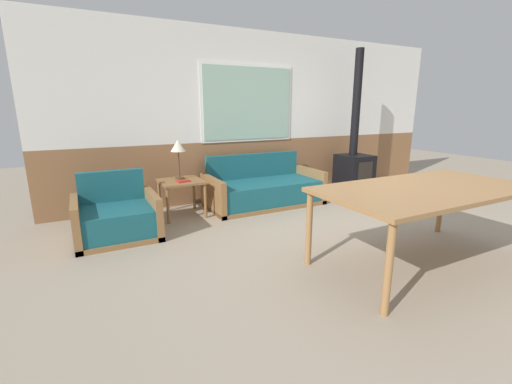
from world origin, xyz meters
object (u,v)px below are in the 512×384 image
Objects in this scene: armchair at (117,219)px; wood_stove at (354,159)px; table_lamp at (178,147)px; couch at (264,190)px; dining_table at (426,193)px; side_table at (181,186)px.

wood_stove is (4.07, 0.41, 0.37)m from armchair.
wood_stove reaches higher than table_lamp.
dining_table reaches higher than couch.
wood_stove reaches higher than dining_table.
table_lamp is 3.17m from wood_stove.
side_table is at bearing 178.25° from couch.
couch is 1.94× the size of armchair.
couch is 0.85× the size of dining_table.
wood_stove is at bearing 1.82° from armchair.
couch is 2.26m from armchair.
table_lamp is at bearing 27.53° from armchair.
side_table is (-1.31, 0.04, 0.21)m from couch.
armchair is 0.44× the size of dining_table.
dining_table is at bearing -58.55° from table_lamp.
table_lamp is (-1.29, 0.14, 0.73)m from couch.
dining_table is 2.95m from wood_stove.
couch is at bearing -1.75° from side_table.
couch is 1.32m from side_table.
side_table is at bearing 122.63° from dining_table.
armchair is 4.10m from wood_stove.
dining_table is 0.85× the size of wood_stove.
wood_stove is (3.14, -0.16, -0.37)m from table_lamp.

